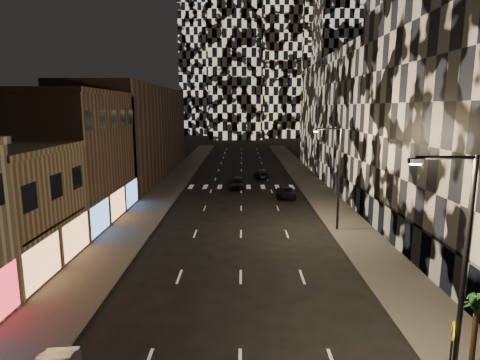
{
  "coord_description": "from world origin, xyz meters",
  "views": [
    {
      "loc": [
        0.07,
        -4.5,
        10.84
      ],
      "look_at": [
        -0.05,
        22.21,
        6.0
      ],
      "focal_mm": 30.0,
      "sensor_mm": 36.0,
      "label": 1
    }
  ],
  "objects_px": {
    "streetlight_near": "(460,254)",
    "car_dark_oncoming": "(262,174)",
    "palm_tree": "(477,309)",
    "streetlight_far": "(337,171)",
    "car_dark_rightlane": "(286,193)",
    "ped_sign": "(452,341)",
    "car_dark_midlane": "(238,183)"
  },
  "relations": [
    {
      "from": "streetlight_near",
      "to": "car_dark_oncoming",
      "type": "height_order",
      "value": "streetlight_near"
    },
    {
      "from": "streetlight_near",
      "to": "palm_tree",
      "type": "distance_m",
      "value": 2.66
    },
    {
      "from": "car_dark_oncoming",
      "to": "streetlight_far",
      "type": "bearing_deg",
      "value": 93.65
    },
    {
      "from": "car_dark_rightlane",
      "to": "streetlight_far",
      "type": "bearing_deg",
      "value": -77.1
    },
    {
      "from": "streetlight_near",
      "to": "ped_sign",
      "type": "distance_m",
      "value": 3.5
    },
    {
      "from": "streetlight_near",
      "to": "car_dark_midlane",
      "type": "distance_m",
      "value": 40.12
    },
    {
      "from": "ped_sign",
      "to": "palm_tree",
      "type": "relative_size",
      "value": 0.75
    },
    {
      "from": "car_dark_rightlane",
      "to": "palm_tree",
      "type": "height_order",
      "value": "palm_tree"
    },
    {
      "from": "car_dark_rightlane",
      "to": "ped_sign",
      "type": "xyz_separation_m",
      "value": [
        2.81,
        -33.3,
        1.23
      ]
    },
    {
      "from": "streetlight_far",
      "to": "ped_sign",
      "type": "height_order",
      "value": "streetlight_far"
    },
    {
      "from": "car_dark_midlane",
      "to": "ped_sign",
      "type": "distance_m",
      "value": 40.04
    },
    {
      "from": "car_dark_oncoming",
      "to": "car_dark_rightlane",
      "type": "bearing_deg",
      "value": 92.27
    },
    {
      "from": "car_dark_oncoming",
      "to": "ped_sign",
      "type": "xyz_separation_m",
      "value": [
        5.15,
        -47.27,
        1.19
      ]
    },
    {
      "from": "streetlight_near",
      "to": "car_dark_rightlane",
      "type": "xyz_separation_m",
      "value": [
        -2.87,
        33.11,
        -4.72
      ]
    },
    {
      "from": "car_dark_oncoming",
      "to": "palm_tree",
      "type": "relative_size",
      "value": 1.36
    },
    {
      "from": "car_dark_midlane",
      "to": "palm_tree",
      "type": "relative_size",
      "value": 1.36
    },
    {
      "from": "car_dark_midlane",
      "to": "palm_tree",
      "type": "distance_m",
      "value": 39.89
    },
    {
      "from": "streetlight_far",
      "to": "streetlight_near",
      "type": "bearing_deg",
      "value": -90.0
    },
    {
      "from": "streetlight_near",
      "to": "car_dark_midlane",
      "type": "height_order",
      "value": "streetlight_near"
    },
    {
      "from": "streetlight_far",
      "to": "car_dark_oncoming",
      "type": "relative_size",
      "value": 1.96
    },
    {
      "from": "car_dark_midlane",
      "to": "car_dark_rightlane",
      "type": "distance_m",
      "value": 8.3
    },
    {
      "from": "streetlight_far",
      "to": "car_dark_oncoming",
      "type": "bearing_deg",
      "value": 100.89
    },
    {
      "from": "ped_sign",
      "to": "palm_tree",
      "type": "height_order",
      "value": "palm_tree"
    },
    {
      "from": "streetlight_far",
      "to": "palm_tree",
      "type": "height_order",
      "value": "streetlight_far"
    },
    {
      "from": "streetlight_far",
      "to": "car_dark_midlane",
      "type": "distance_m",
      "value": 21.33
    },
    {
      "from": "streetlight_far",
      "to": "car_dark_midlane",
      "type": "xyz_separation_m",
      "value": [
        -8.85,
        18.86,
        -4.57
      ]
    },
    {
      "from": "ped_sign",
      "to": "car_dark_oncoming",
      "type": "bearing_deg",
      "value": 120.53
    },
    {
      "from": "streetlight_near",
      "to": "car_dark_midlane",
      "type": "xyz_separation_m",
      "value": [
        -8.85,
        38.86,
        -4.57
      ]
    },
    {
      "from": "streetlight_near",
      "to": "ped_sign",
      "type": "xyz_separation_m",
      "value": [
        -0.06,
        -0.19,
        -3.49
      ]
    },
    {
      "from": "car_dark_midlane",
      "to": "ped_sign",
      "type": "xyz_separation_m",
      "value": [
        8.8,
        -39.05,
        1.08
      ]
    },
    {
      "from": "streetlight_near",
      "to": "car_dark_oncoming",
      "type": "relative_size",
      "value": 1.96
    },
    {
      "from": "streetlight_far",
      "to": "palm_tree",
      "type": "relative_size",
      "value": 2.66
    }
  ]
}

